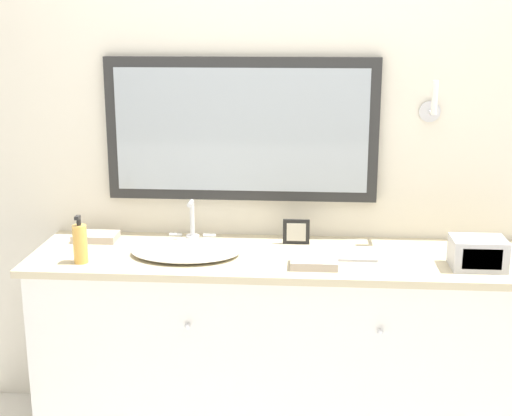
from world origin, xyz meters
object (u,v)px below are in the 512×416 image
(appliance_box, at_px, (478,253))
(soap_bottle, at_px, (80,243))
(sink_basin, at_px, (186,250))
(picture_frame, at_px, (296,232))

(appliance_box, bearing_deg, soap_bottle, -178.05)
(sink_basin, height_order, picture_frame, sink_basin)
(sink_basin, xyz_separation_m, soap_bottle, (-0.40, -0.14, 0.06))
(picture_frame, bearing_deg, sink_basin, -158.97)
(sink_basin, bearing_deg, soap_bottle, -161.20)
(appliance_box, xyz_separation_m, picture_frame, (-0.72, 0.26, -0.01))
(soap_bottle, relative_size, appliance_box, 0.95)
(soap_bottle, bearing_deg, sink_basin, 18.80)
(soap_bottle, distance_m, picture_frame, 0.92)
(sink_basin, relative_size, picture_frame, 3.95)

